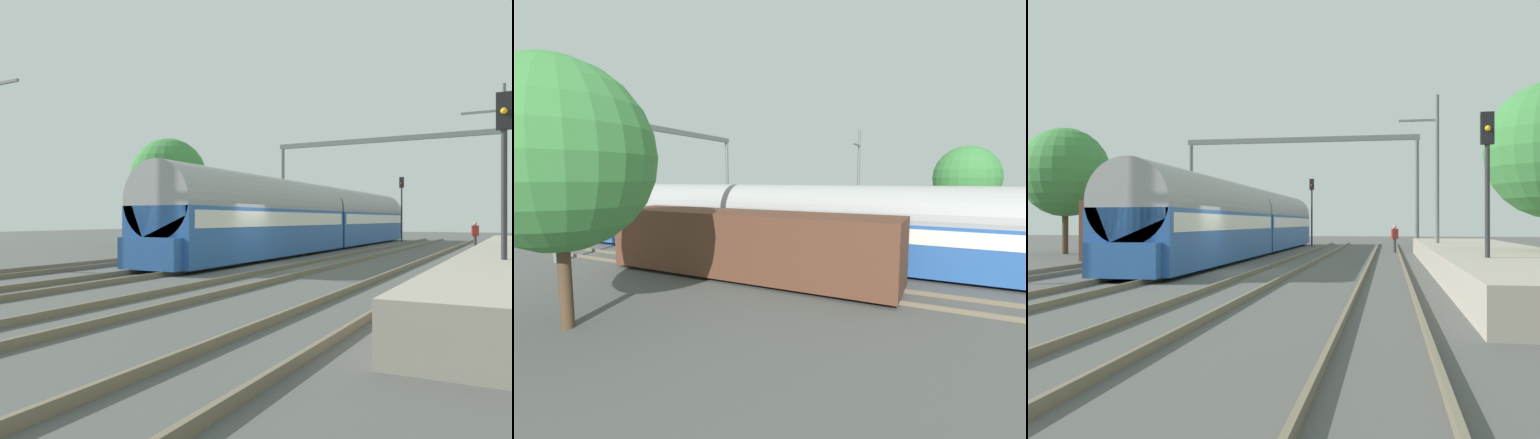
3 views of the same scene
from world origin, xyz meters
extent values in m
plane|color=#50514F|center=(0.00, 0.00, 0.00)|extent=(120.00, 120.00, 0.00)
cube|color=#6F634E|center=(-6.70, 0.00, 0.08)|extent=(0.08, 60.00, 0.16)
cube|color=#6F634E|center=(-5.27, 0.00, 0.08)|extent=(0.08, 60.00, 0.16)
cube|color=#6F634E|center=(-2.71, 0.00, 0.08)|extent=(0.08, 60.00, 0.16)
cube|color=#6F634E|center=(-1.28, 0.00, 0.08)|extent=(0.08, 60.00, 0.16)
cube|color=#6F634E|center=(1.28, 0.00, 0.08)|extent=(0.08, 60.00, 0.16)
cube|color=#6F634E|center=(2.71, 0.00, 0.08)|extent=(0.08, 60.00, 0.16)
cube|color=#6F634E|center=(5.27, 0.00, 0.08)|extent=(0.08, 60.00, 0.16)
cube|color=#6F634E|center=(6.70, 0.00, 0.08)|extent=(0.08, 60.00, 0.16)
cube|color=#28569E|center=(-2.00, 3.62, 1.26)|extent=(2.90, 16.00, 2.20)
cube|color=silver|center=(-2.00, 3.62, 1.89)|extent=(2.93, 15.36, 0.64)
cylinder|color=#999999|center=(-2.00, 3.62, 2.56)|extent=(2.84, 16.00, 2.84)
cube|color=#28569E|center=(-2.00, 19.97, 1.26)|extent=(2.90, 16.00, 2.20)
cube|color=silver|center=(-2.00, 19.97, 1.89)|extent=(2.93, 15.36, 0.64)
cylinder|color=#999999|center=(-2.00, 19.97, 2.56)|extent=(2.84, 16.00, 2.84)
cube|color=#28569E|center=(-2.00, -4.63, 0.71)|extent=(2.40, 0.50, 1.10)
cube|color=#563323|center=(-5.99, 8.85, 1.51)|extent=(2.80, 13.00, 2.70)
cube|color=black|center=(-5.99, 8.85, 0.21)|extent=(2.52, 11.96, 0.10)
cylinder|color=#393939|center=(6.48, 16.19, 0.42)|extent=(0.23, 0.23, 0.85)
cube|color=maroon|center=(6.48, 16.19, 1.17)|extent=(0.46, 0.36, 0.64)
sphere|color=tan|center=(6.48, 16.19, 1.61)|extent=(0.24, 0.24, 0.24)
cylinder|color=#2D2D33|center=(8.81, -4.45, 2.03)|extent=(0.14, 0.14, 4.06)
cube|color=black|center=(8.81, -4.45, 4.51)|extent=(0.36, 0.20, 0.90)
sphere|color=yellow|center=(8.81, -4.57, 4.49)|extent=(0.16, 0.16, 0.16)
cylinder|color=#2D2D33|center=(-0.08, 25.94, 2.28)|extent=(0.14, 0.14, 4.56)
cube|color=black|center=(-0.08, 25.94, 5.01)|extent=(0.36, 0.20, 0.90)
sphere|color=red|center=(-0.08, 25.82, 4.92)|extent=(0.16, 0.16, 0.16)
cylinder|color=slate|center=(-7.99, 19.03, 3.75)|extent=(0.28, 0.28, 7.50)
cylinder|color=slate|center=(7.99, 19.03, 3.75)|extent=(0.28, 0.28, 7.50)
cube|color=slate|center=(0.00, 19.03, 7.68)|extent=(16.37, 0.24, 0.36)
cube|color=slate|center=(-7.49, -6.22, 6.80)|extent=(1.80, 0.10, 0.10)
cylinder|color=slate|center=(8.39, 7.33, 4.00)|extent=(0.20, 0.20, 8.00)
cube|color=slate|center=(7.49, 7.33, 6.80)|extent=(1.80, 0.10, 0.10)
cylinder|color=#4C3826|center=(-12.98, 10.72, 1.45)|extent=(0.36, 0.36, 2.90)
sphere|color=#3A7E3C|center=(-12.98, 10.72, 4.90)|extent=(5.31, 5.31, 5.31)
camera|label=1|loc=(9.29, -18.26, 1.88)|focal=35.96mm
camera|label=2|loc=(-19.26, 1.03, 4.27)|focal=25.15mm
camera|label=3|loc=(6.10, -21.54, 1.87)|focal=41.18mm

